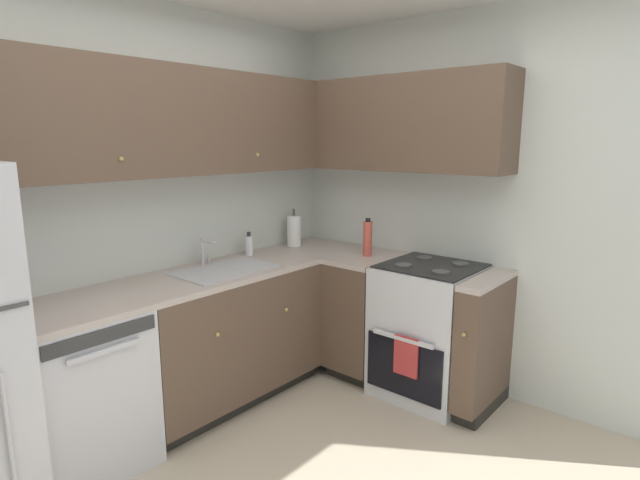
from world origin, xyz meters
TOP-DOWN VIEW (x-y plane):
  - wall_back at (0.00, 1.53)m, footprint 3.51×0.05m
  - wall_right at (1.73, 0.00)m, footprint 0.05×3.11m
  - dishwasher at (-0.50, 1.20)m, footprint 0.60×0.63m
  - lower_cabinets_back at (0.45, 1.21)m, footprint 1.30×0.62m
  - countertop_back at (0.45, 1.20)m, footprint 2.51×0.60m
  - lower_cabinets_right at (1.41, 0.45)m, footprint 0.62×1.18m
  - countertop_right at (1.40, 0.45)m, footprint 0.60×1.18m
  - oven_range at (1.42, 0.20)m, footprint 0.68×0.62m
  - upper_cabinets_back at (0.29, 1.34)m, footprint 2.19×0.34m
  - upper_cabinets_right at (1.54, 0.64)m, footprint 0.32×1.73m
  - sink at (0.46, 1.17)m, footprint 0.64×0.40m
  - faucet at (0.47, 1.38)m, footprint 0.07×0.16m
  - soap_bottle at (0.86, 1.38)m, footprint 0.06×0.06m
  - paper_towel_roll at (1.32, 1.36)m, footprint 0.11×0.11m
  - oil_bottle at (1.40, 0.71)m, footprint 0.07×0.07m

SIDE VIEW (x-z plane):
  - dishwasher at x=-0.50m, z-range 0.00..0.87m
  - lower_cabinets_back at x=0.45m, z-range 0.00..0.87m
  - lower_cabinets_right at x=1.41m, z-range 0.00..0.87m
  - oven_range at x=1.42m, z-range -0.07..0.98m
  - sink at x=0.46m, z-range 0.81..0.91m
  - countertop_back at x=0.45m, z-range 0.87..0.90m
  - countertop_right at x=1.40m, z-range 0.87..0.90m
  - soap_bottle at x=0.86m, z-range 0.89..1.06m
  - faucet at x=0.47m, z-range 0.92..1.10m
  - paper_towel_roll at x=1.32m, z-range 0.87..1.18m
  - oil_bottle at x=1.40m, z-range 0.89..1.17m
  - wall_back at x=0.00m, z-range 0.00..2.57m
  - wall_right at x=1.73m, z-range 0.00..2.57m
  - upper_cabinets_back at x=0.29m, z-range 1.52..2.16m
  - upper_cabinets_right at x=1.54m, z-range 1.52..2.16m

